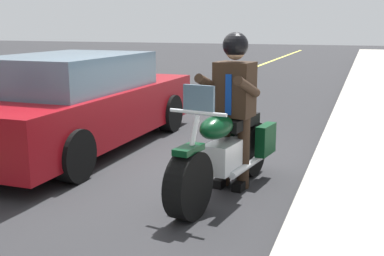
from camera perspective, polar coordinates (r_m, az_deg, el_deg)
ground_plane at (r=6.24m, az=-5.25°, el=-4.73°), size 80.00×80.00×0.00m
lane_center_stripe at (r=7.29m, az=-19.63°, el=-2.86°), size 60.00×0.16×0.01m
motorcycle_main at (r=5.23m, az=4.11°, el=-2.90°), size 2.22×0.80×1.26m
rider_main at (r=5.28m, az=5.03°, el=3.71°), size 0.68×0.61×1.74m
car_silver at (r=7.26m, az=-13.50°, el=2.99°), size 4.60×1.92×1.40m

